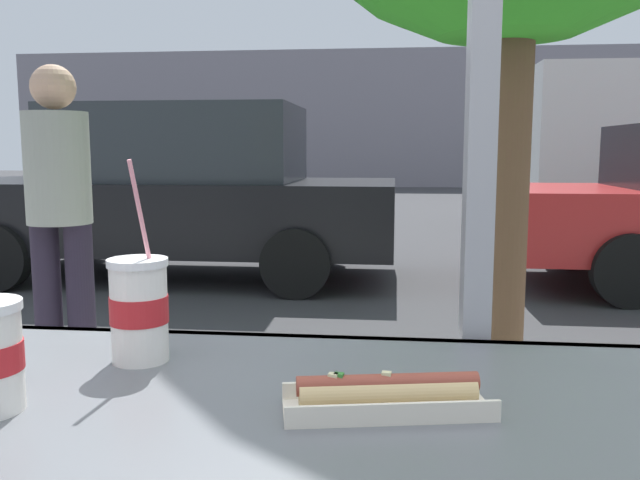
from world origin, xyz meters
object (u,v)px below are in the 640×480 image
at_px(parked_car_black, 176,192).
at_px(pedestrian, 59,205).
at_px(soda_cup_left, 139,308).
at_px(hotdog_tray_far, 387,395).

xyz_separation_m(parked_car_black, pedestrian, (0.60, -3.58, 0.17)).
height_order(soda_cup_left, parked_car_black, parked_car_black).
height_order(soda_cup_left, hotdog_tray_far, soda_cup_left).
bearing_deg(soda_cup_left, parked_car_black, 108.01).
xyz_separation_m(hotdog_tray_far, parked_car_black, (-2.28, 5.97, -0.14)).
distance_m(soda_cup_left, hotdog_tray_far, 0.44).
relative_size(hotdog_tray_far, pedestrian, 0.17).
distance_m(hotdog_tray_far, parked_car_black, 6.39).
xyz_separation_m(hotdog_tray_far, pedestrian, (-1.69, 2.38, 0.03)).
relative_size(soda_cup_left, pedestrian, 0.20).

